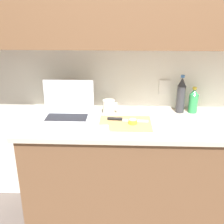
% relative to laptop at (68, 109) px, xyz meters
% --- Properties ---
extents(ground_plane, '(12.00, 12.00, 0.00)m').
position_rel_laptop_xyz_m(ground_plane, '(0.65, -0.07, -0.96)').
color(ground_plane, '#564C47').
rests_on(ground_plane, ground).
extents(wall_back, '(5.20, 0.38, 2.60)m').
position_rel_laptop_xyz_m(wall_back, '(0.65, 0.17, 0.59)').
color(wall_back, white).
rests_on(wall_back, ground_plane).
extents(counter_unit, '(1.97, 0.61, 0.90)m').
position_rel_laptop_xyz_m(counter_unit, '(0.67, -0.07, -0.50)').
color(counter_unit, brown).
rests_on(counter_unit, ground_plane).
extents(laptop, '(0.39, 0.26, 0.27)m').
position_rel_laptop_xyz_m(laptop, '(0.00, 0.00, 0.00)').
color(laptop, silver).
rests_on(laptop, counter_unit).
extents(cutting_board, '(0.38, 0.28, 0.01)m').
position_rel_laptop_xyz_m(cutting_board, '(0.44, -0.11, -0.06)').
color(cutting_board, tan).
rests_on(cutting_board, counter_unit).
extents(knife, '(0.30, 0.05, 0.02)m').
position_rel_laptop_xyz_m(knife, '(0.40, -0.06, -0.05)').
color(knife, silver).
rests_on(knife, cutting_board).
extents(lemon_half_cut, '(0.06, 0.06, 0.03)m').
position_rel_laptop_xyz_m(lemon_half_cut, '(0.49, -0.12, -0.04)').
color(lemon_half_cut, yellow).
rests_on(lemon_half_cut, cutting_board).
extents(bottle_green_soda, '(0.07, 0.07, 0.21)m').
position_rel_laptop_xyz_m(bottle_green_soda, '(0.97, 0.15, 0.03)').
color(bottle_green_soda, '#2D934C').
rests_on(bottle_green_soda, counter_unit).
extents(bottle_oil_tall, '(0.07, 0.07, 0.30)m').
position_rel_laptop_xyz_m(bottle_oil_tall, '(0.87, 0.15, 0.07)').
color(bottle_oil_tall, '#333338').
rests_on(bottle_oil_tall, counter_unit).
extents(measuring_cup, '(0.12, 0.10, 0.11)m').
position_rel_laptop_xyz_m(measuring_cup, '(0.31, 0.10, -0.01)').
color(measuring_cup, silver).
rests_on(measuring_cup, counter_unit).
extents(dish_towel, '(0.24, 0.18, 0.02)m').
position_rel_laptop_xyz_m(dish_towel, '(0.22, -0.28, -0.05)').
color(dish_towel, white).
rests_on(dish_towel, counter_unit).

